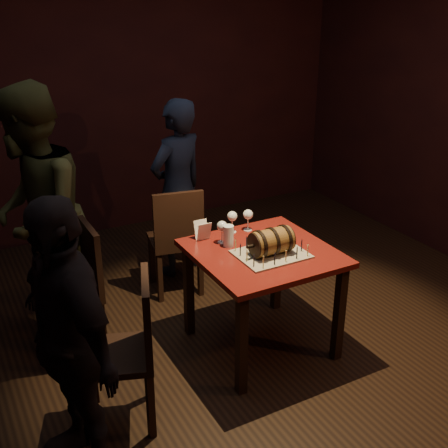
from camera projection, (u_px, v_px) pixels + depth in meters
The scene contains 16 objects.
room_shell at pixel (241, 157), 3.49m from camera, with size 5.04×5.04×2.80m.
pub_table at pixel (262, 265), 3.80m from camera, with size 0.90×0.90×0.75m.
cake_board at pixel (271, 254), 3.69m from camera, with size 0.45×0.35×0.01m, color gray.
barrel_cake at pixel (271, 242), 3.66m from camera, with size 0.33×0.19×0.19m.
birthday_candles at pixel (271, 248), 3.67m from camera, with size 0.40×0.30×0.09m.
wine_glass_left at pixel (222, 227), 3.83m from camera, with size 0.07×0.07×0.16m.
wine_glass_mid at pixel (232, 217), 3.99m from camera, with size 0.07×0.07×0.16m.
wine_glass_right at pixel (248, 215), 4.02m from camera, with size 0.07×0.07×0.16m.
pint_of_ale at pixel (229, 236), 3.79m from camera, with size 0.07×0.07×0.15m.
menu_card at pixel (203, 231), 3.90m from camera, with size 0.10×0.05×0.13m, color white, non-canonical shape.
chair_back at pixel (177, 236), 4.53m from camera, with size 0.47×0.47×0.93m.
chair_left_rear at pixel (79, 283), 3.81m from camera, with size 0.40×0.40×0.93m.
chair_left_front at pixel (131, 344), 3.16m from camera, with size 0.51×0.51×0.93m.
person_back at pixel (178, 189), 4.82m from camera, with size 0.57×0.37×1.55m, color #1A2135.
person_left_rear at pixel (35, 218), 3.85m from camera, with size 0.89×0.69×1.83m, color #3F4120.
person_left_front at pixel (67, 340), 2.78m from camera, with size 0.90×0.37×1.53m, color black.
Camera 1 is at (-1.70, -2.91, 2.38)m, focal length 45.00 mm.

